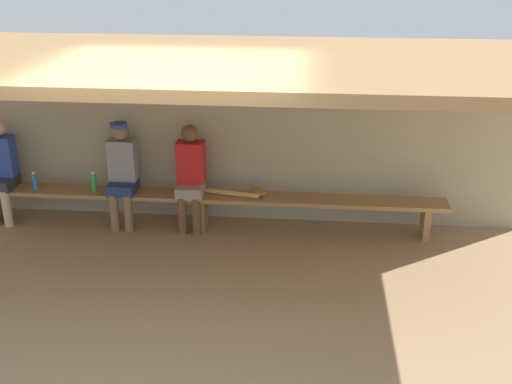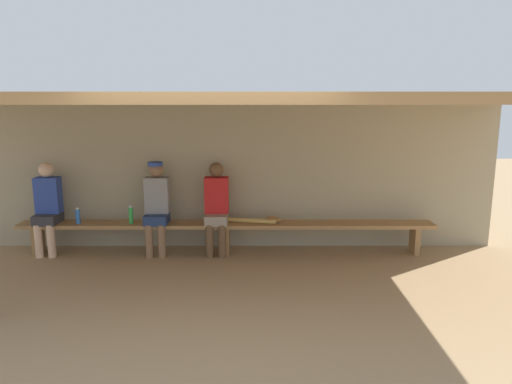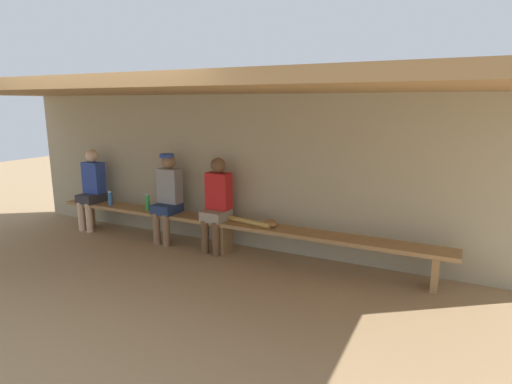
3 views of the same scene
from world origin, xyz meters
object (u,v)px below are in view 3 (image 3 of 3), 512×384
Objects in this scene: player_in_blue at (92,186)px; baseball_bat at (245,221)px; player_near_post at (168,194)px; player_shirtless_tan at (217,201)px; water_bottle_green at (110,198)px; baseball_glove_tan at (270,223)px; water_bottle_blue at (147,202)px; bench at (226,226)px.

player_in_blue reaches higher than baseball_bat.
player_shirtless_tan is at bearing -0.03° from player_near_post.
baseball_bat is (2.44, 0.04, -0.08)m from water_bottle_green.
baseball_glove_tan is (2.81, 0.07, -0.07)m from water_bottle_green.
player_in_blue is 5.56× the size of baseball_glove_tan.
player_shirtless_tan is 2.00m from water_bottle_green.
baseball_glove_tan is at bearing 0.75° from player_near_post.
water_bottle_blue is (0.76, 0.01, 0.01)m from water_bottle_green.
bench is 1.06m from player_near_post.
water_bottle_green is (-2.13, -0.04, 0.18)m from bench.
water_bottle_green is at bearing -178.75° from player_shirtless_tan.
bench is 7.19× the size of baseball_bat.
baseball_bat is (-0.38, -0.03, -0.01)m from baseball_glove_tan.
player_shirtless_tan is 1.24m from water_bottle_blue.
water_bottle_blue is at bearing -178.48° from player_shirtless_tan.
bench is 25.89× the size of water_bottle_green.
baseball_bat is (0.31, -0.00, 0.11)m from bench.
player_near_post reaches higher than water_bottle_blue.
player_near_post reaches higher than baseball_bat.
player_shirtless_tan is 2.43m from player_in_blue.
baseball_bat is (0.45, -0.00, -0.24)m from player_shirtless_tan.
bench is 1.38m from water_bottle_blue.
player_in_blue is 1.21m from water_bottle_blue.
player_in_blue is 5.13× the size of water_bottle_blue.
water_bottle_green reaches higher than baseball_bat.
player_near_post is 1.15m from water_bottle_green.
baseball_bat is at bearing -0.06° from player_in_blue.
player_shirtless_tan reaches higher than water_bottle_blue.
player_in_blue is at bearing 180.00° from player_shirtless_tan.
water_bottle_blue is (-1.37, -0.03, 0.20)m from bench.
baseball_glove_tan is at bearing 2.15° from bench.
player_shirtless_tan is at bearing 0.00° from player_in_blue.
bench is at bearing -0.07° from player_in_blue.
bench is at bearing 45.60° from baseball_glove_tan.
player_near_post is at bearing 5.14° from water_bottle_blue.
water_bottle_green is (-1.99, -0.04, -0.16)m from player_shirtless_tan.
water_bottle_green is at bearing 44.80° from baseball_glove_tan.
player_near_post is at bearing 179.97° from player_shirtless_tan.
player_shirtless_tan is 0.50m from baseball_bat.
water_bottle_green is at bearing -178.91° from bench.
player_in_blue is 5.76× the size of water_bottle_green.
player_near_post is 5.17× the size of water_bottle_blue.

